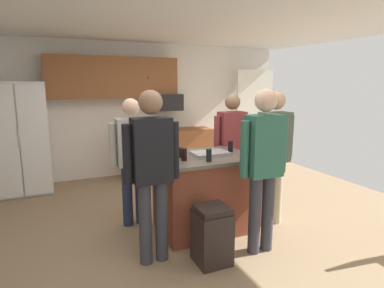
{
  "coord_description": "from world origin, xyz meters",
  "views": [
    {
      "loc": [
        -1.48,
        -3.5,
        1.84
      ],
      "look_at": [
        0.14,
        0.21,
        1.05
      ],
      "focal_mm": 29.71,
      "sensor_mm": 36.0,
      "label": 1
    }
  ],
  "objects_px": {
    "kitchen_island": "(202,193)",
    "glass_dark_ale": "(209,155)",
    "tumbler_amber": "(181,153)",
    "mug_blue_stoneware": "(174,151)",
    "glass_short_whisky": "(184,154)",
    "person_guest_right": "(274,149)",
    "trash_bin": "(212,235)",
    "person_host_foreground": "(264,160)",
    "glass_pilsner": "(230,146)",
    "person_elder_center": "(232,143)",
    "person_guest_left": "(152,166)",
    "glass_stout_tall": "(173,154)",
    "refrigerator": "(21,138)",
    "serving_tray": "(210,153)",
    "person_guest_by_door": "(132,154)",
    "microwave_over_range": "(167,102)"
  },
  "relations": [
    {
      "from": "person_guest_right",
      "to": "glass_pilsner",
      "type": "distance_m",
      "value": 0.55
    },
    {
      "from": "person_guest_left",
      "to": "glass_stout_tall",
      "type": "distance_m",
      "value": 0.52
    },
    {
      "from": "kitchen_island",
      "to": "mug_blue_stoneware",
      "type": "bearing_deg",
      "value": 145.53
    },
    {
      "from": "kitchen_island",
      "to": "person_elder_center",
      "type": "relative_size",
      "value": 0.71
    },
    {
      "from": "trash_bin",
      "to": "microwave_over_range",
      "type": "bearing_deg",
      "value": 78.3
    },
    {
      "from": "kitchen_island",
      "to": "person_guest_by_door",
      "type": "distance_m",
      "value": 1.0
    },
    {
      "from": "person_elder_center",
      "to": "glass_pilsner",
      "type": "bearing_deg",
      "value": 22.29
    },
    {
      "from": "person_elder_center",
      "to": "person_guest_by_door",
      "type": "distance_m",
      "value": 1.46
    },
    {
      "from": "kitchen_island",
      "to": "tumbler_amber",
      "type": "distance_m",
      "value": 0.6
    },
    {
      "from": "person_guest_right",
      "to": "trash_bin",
      "type": "bearing_deg",
      "value": 37.7
    },
    {
      "from": "trash_bin",
      "to": "refrigerator",
      "type": "bearing_deg",
      "value": 120.8
    },
    {
      "from": "person_guest_by_door",
      "to": "mug_blue_stoneware",
      "type": "xyz_separation_m",
      "value": [
        0.45,
        -0.3,
        0.06
      ]
    },
    {
      "from": "person_guest_by_door",
      "to": "tumbler_amber",
      "type": "distance_m",
      "value": 0.68
    },
    {
      "from": "kitchen_island",
      "to": "person_elder_center",
      "type": "distance_m",
      "value": 1.01
    },
    {
      "from": "refrigerator",
      "to": "person_guest_left",
      "type": "bearing_deg",
      "value": -64.98
    },
    {
      "from": "glass_short_whisky",
      "to": "person_guest_left",
      "type": "bearing_deg",
      "value": -146.04
    },
    {
      "from": "serving_tray",
      "to": "glass_pilsner",
      "type": "bearing_deg",
      "value": 13.45
    },
    {
      "from": "person_host_foreground",
      "to": "glass_pilsner",
      "type": "bearing_deg",
      "value": -31.5
    },
    {
      "from": "person_guest_right",
      "to": "refrigerator",
      "type": "bearing_deg",
      "value": -28.09
    },
    {
      "from": "kitchen_island",
      "to": "glass_pilsner",
      "type": "xyz_separation_m",
      "value": [
        0.44,
        0.06,
        0.54
      ]
    },
    {
      "from": "person_host_foreground",
      "to": "mug_blue_stoneware",
      "type": "bearing_deg",
      "value": 8.49
    },
    {
      "from": "microwave_over_range",
      "to": "tumbler_amber",
      "type": "height_order",
      "value": "microwave_over_range"
    },
    {
      "from": "person_guest_right",
      "to": "person_guest_by_door",
      "type": "height_order",
      "value": "person_guest_right"
    },
    {
      "from": "kitchen_island",
      "to": "glass_dark_ale",
      "type": "xyz_separation_m",
      "value": [
        -0.05,
        -0.29,
        0.54
      ]
    },
    {
      "from": "person_host_foreground",
      "to": "serving_tray",
      "type": "distance_m",
      "value": 0.77
    },
    {
      "from": "refrigerator",
      "to": "trash_bin",
      "type": "bearing_deg",
      "value": -59.2
    },
    {
      "from": "person_guest_by_door",
      "to": "glass_dark_ale",
      "type": "height_order",
      "value": "person_guest_by_door"
    },
    {
      "from": "person_guest_left",
      "to": "person_guest_right",
      "type": "bearing_deg",
      "value": -22.81
    },
    {
      "from": "microwave_over_range",
      "to": "person_guest_right",
      "type": "bearing_deg",
      "value": -80.95
    },
    {
      "from": "refrigerator",
      "to": "serving_tray",
      "type": "bearing_deg",
      "value": -48.09
    },
    {
      "from": "refrigerator",
      "to": "person_guest_by_door",
      "type": "bearing_deg",
      "value": -54.77
    },
    {
      "from": "person_guest_by_door",
      "to": "serving_tray",
      "type": "distance_m",
      "value": 0.98
    },
    {
      "from": "person_elder_center",
      "to": "kitchen_island",
      "type": "bearing_deg",
      "value": -0.0
    },
    {
      "from": "person_guest_left",
      "to": "glass_short_whisky",
      "type": "bearing_deg",
      "value": 2.66
    },
    {
      "from": "glass_pilsner",
      "to": "serving_tray",
      "type": "relative_size",
      "value": 0.31
    },
    {
      "from": "person_host_foreground",
      "to": "person_guest_right",
      "type": "distance_m",
      "value": 0.75
    },
    {
      "from": "person_host_foreground",
      "to": "mug_blue_stoneware",
      "type": "xyz_separation_m",
      "value": [
        -0.65,
        0.93,
        -0.03
      ]
    },
    {
      "from": "person_guest_left",
      "to": "trash_bin",
      "type": "xyz_separation_m",
      "value": [
        0.54,
        -0.26,
        -0.73
      ]
    },
    {
      "from": "person_guest_left",
      "to": "glass_short_whisky",
      "type": "height_order",
      "value": "person_guest_left"
    },
    {
      "from": "microwave_over_range",
      "to": "person_host_foreground",
      "type": "relative_size",
      "value": 0.32
    },
    {
      "from": "person_guest_right",
      "to": "serving_tray",
      "type": "bearing_deg",
      "value": -0.39
    },
    {
      "from": "person_host_foreground",
      "to": "person_elder_center",
      "type": "height_order",
      "value": "person_host_foreground"
    },
    {
      "from": "glass_short_whisky",
      "to": "mug_blue_stoneware",
      "type": "bearing_deg",
      "value": 88.69
    },
    {
      "from": "refrigerator",
      "to": "person_guest_by_door",
      "type": "xyz_separation_m",
      "value": [
        1.4,
        -1.98,
        0.02
      ]
    },
    {
      "from": "refrigerator",
      "to": "person_elder_center",
      "type": "bearing_deg",
      "value": -34.44
    },
    {
      "from": "person_elder_center",
      "to": "person_guest_by_door",
      "type": "relative_size",
      "value": 1.02
    },
    {
      "from": "person_elder_center",
      "to": "trash_bin",
      "type": "height_order",
      "value": "person_elder_center"
    },
    {
      "from": "tumbler_amber",
      "to": "mug_blue_stoneware",
      "type": "distance_m",
      "value": 0.19
    },
    {
      "from": "person_elder_center",
      "to": "trash_bin",
      "type": "bearing_deg",
      "value": 17.16
    },
    {
      "from": "glass_pilsner",
      "to": "serving_tray",
      "type": "bearing_deg",
      "value": -166.55
    }
  ]
}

